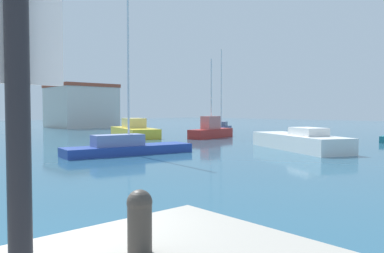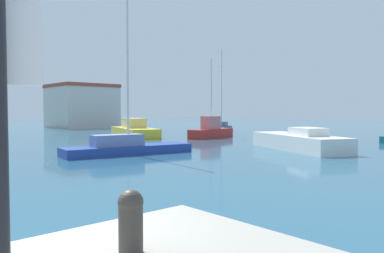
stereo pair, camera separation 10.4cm
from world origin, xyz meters
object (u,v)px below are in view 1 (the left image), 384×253
Objects in this scene: sailboat_navy_outer_mooring at (221,128)px; motorboat_yellow_mid_harbor at (134,131)px; sailboat_blue_inner_mooring at (126,146)px; motorboat_white_distant_east at (299,141)px; mooring_bollard at (140,219)px; sailboat_red_behind_lamppost at (211,130)px.

motorboat_yellow_mid_harbor is at bearing 179.65° from sailboat_navy_outer_mooring.
sailboat_blue_inner_mooring is 11.02m from motorboat_white_distant_east.
mooring_bollard is 41.22m from sailboat_navy_outer_mooring.
mooring_bollard is 18.52m from sailboat_blue_inner_mooring.
mooring_bollard is at bearing -121.67° from sailboat_blue_inner_mooring.
motorboat_white_distant_east is (9.68, -5.26, 0.09)m from sailboat_blue_inner_mooring.
mooring_bollard is 0.09× the size of sailboat_red_behind_lamppost.
sailboat_blue_inner_mooring is at bearing 58.33° from mooring_bollard.
motorboat_white_distant_east is (-3.49, -11.61, -0.16)m from sailboat_red_behind_lamppost.
sailboat_blue_inner_mooring is 1.37× the size of sailboat_red_behind_lamppost.
motorboat_white_distant_east is at bearing -106.72° from sailboat_red_behind_lamppost.
sailboat_navy_outer_mooring reaches higher than mooring_bollard.
sailboat_navy_outer_mooring is at bearing -0.35° from motorboat_yellow_mid_harbor.
sailboat_blue_inner_mooring reaches higher than mooring_bollard.
motorboat_white_distant_east is at bearing 28.39° from mooring_bollard.
sailboat_red_behind_lamppost reaches higher than motorboat_yellow_mid_harbor.
motorboat_white_distant_east is (1.14, -17.49, -0.06)m from motorboat_yellow_mid_harbor.
motorboat_white_distant_east is at bearing -28.51° from sailboat_blue_inner_mooring.
motorboat_yellow_mid_harbor is 1.18× the size of sailboat_red_behind_lamppost.
sailboat_red_behind_lamppost reaches higher than mooring_bollard.
sailboat_blue_inner_mooring reaches higher than sailboat_navy_outer_mooring.
motorboat_yellow_mid_harbor is 1.02× the size of motorboat_white_distant_east.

